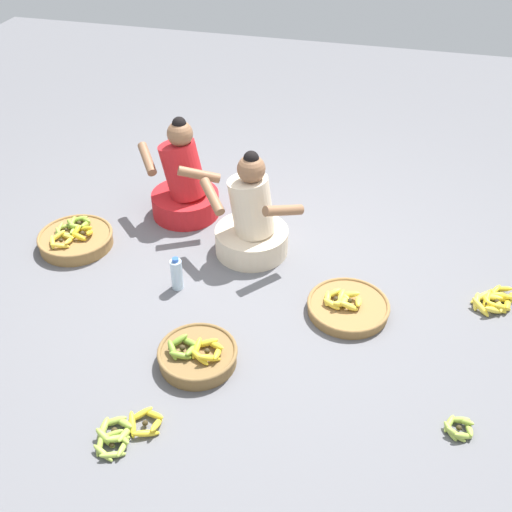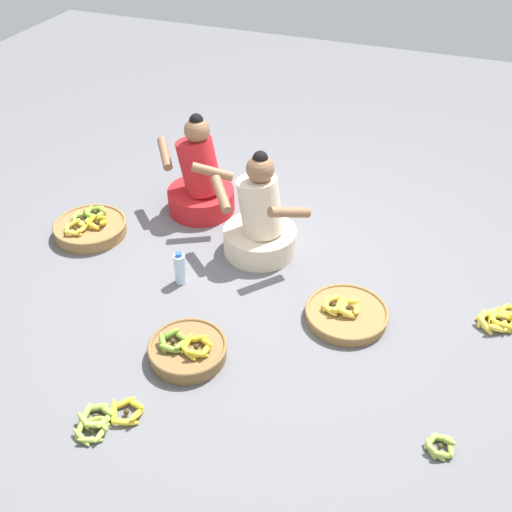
% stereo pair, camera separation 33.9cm
% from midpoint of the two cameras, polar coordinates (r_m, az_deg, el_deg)
% --- Properties ---
extents(ground_plane, '(10.00, 10.00, 0.00)m').
position_cam_midpoint_polar(ground_plane, '(4.15, -1.66, -2.30)').
color(ground_plane, slate).
extents(vendor_woman_front, '(0.76, 0.52, 0.80)m').
position_cam_midpoint_polar(vendor_woman_front, '(4.26, -2.71, 3.15)').
color(vendor_woman_front, beige).
rests_on(vendor_woman_front, ground).
extents(vendor_woman_behind, '(0.72, 0.53, 0.81)m').
position_cam_midpoint_polar(vendor_woman_behind, '(4.73, -8.81, 6.52)').
color(vendor_woman_behind, red).
rests_on(vendor_woman_behind, ground).
extents(banana_basket_mid_left, '(0.52, 0.52, 0.14)m').
position_cam_midpoint_polar(banana_basket_mid_left, '(3.90, 6.08, -4.78)').
color(banana_basket_mid_left, olive).
rests_on(banana_basket_mid_left, ground).
extents(banana_basket_front_left, '(0.46, 0.46, 0.17)m').
position_cam_midpoint_polar(banana_basket_front_left, '(3.60, -8.20, -9.21)').
color(banana_basket_front_left, brown).
rests_on(banana_basket_front_left, ground).
extents(banana_basket_back_center, '(0.54, 0.54, 0.17)m').
position_cam_midpoint_polar(banana_basket_back_center, '(4.67, -18.48, 1.50)').
color(banana_basket_back_center, olive).
rests_on(banana_basket_back_center, ground).
extents(loose_bananas_back_left, '(0.30, 0.33, 0.10)m').
position_cam_midpoint_polar(loose_bananas_back_left, '(4.17, 19.16, -4.04)').
color(loose_bananas_back_left, yellow).
rests_on(loose_bananas_back_left, ground).
extents(loose_bananas_near_vendor, '(0.33, 0.37, 0.09)m').
position_cam_midpoint_polar(loose_bananas_near_vendor, '(3.36, -15.19, -15.65)').
color(loose_bananas_near_vendor, yellow).
rests_on(loose_bananas_near_vendor, ground).
extents(loose_bananas_back_right, '(0.17, 0.18, 0.08)m').
position_cam_midpoint_polar(loose_bananas_back_right, '(3.39, 15.58, -15.30)').
color(loose_bananas_back_right, '#9EB747').
rests_on(loose_bananas_back_right, ground).
extents(water_bottle, '(0.08, 0.08, 0.24)m').
position_cam_midpoint_polar(water_bottle, '(4.07, -9.78, -1.76)').
color(water_bottle, silver).
rests_on(water_bottle, ground).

